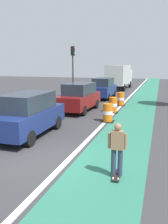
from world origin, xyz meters
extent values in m
plane|color=#38383A|center=(0.00, 0.00, 0.00)|extent=(100.00, 100.00, 0.00)
cube|color=#2D755B|center=(2.40, 12.00, 0.00)|extent=(2.50, 80.00, 0.01)
cube|color=silver|center=(0.90, 12.00, 0.01)|extent=(0.20, 80.00, 0.01)
cube|color=black|center=(2.78, -0.60, 0.07)|extent=(0.30, 0.82, 0.02)
cylinder|color=silver|center=(2.67, -0.35, 0.06)|extent=(0.05, 0.11, 0.11)
cylinder|color=silver|center=(2.82, -0.34, 0.06)|extent=(0.05, 0.11, 0.11)
cylinder|color=silver|center=(2.73, -0.87, 0.06)|extent=(0.05, 0.11, 0.11)
cylinder|color=silver|center=(2.88, -0.85, 0.06)|extent=(0.05, 0.11, 0.11)
cylinder|color=#2D3851|center=(2.68, -0.61, 0.49)|extent=(0.15, 0.15, 0.82)
cylinder|color=#2D3851|center=(2.87, -0.59, 0.49)|extent=(0.15, 0.15, 0.82)
cube|color=#9E7051|center=(2.78, -0.60, 1.18)|extent=(0.38, 0.26, 0.56)
cylinder|color=#9E7051|center=(2.54, -0.63, 1.15)|extent=(0.09, 0.09, 0.48)
cylinder|color=#9E7051|center=(3.01, -0.58, 1.15)|extent=(0.09, 0.09, 0.48)
sphere|color=#9E7051|center=(2.78, -0.60, 1.58)|extent=(0.22, 0.22, 0.22)
cube|color=navy|center=(-2.02, 2.40, 0.79)|extent=(1.92, 4.63, 0.90)
cube|color=#232D38|center=(-2.02, 2.40, 1.64)|extent=(1.67, 2.88, 0.80)
cylinder|color=black|center=(-2.86, 3.82, 0.34)|extent=(0.29, 0.68, 0.68)
cylinder|color=black|center=(-1.22, 3.84, 0.34)|extent=(0.29, 0.68, 0.68)
cylinder|color=black|center=(-1.17, 0.99, 0.34)|extent=(0.29, 0.68, 0.68)
cube|color=maroon|center=(-1.64, 8.78, 0.79)|extent=(1.99, 4.66, 0.90)
cube|color=#232D38|center=(-1.64, 8.78, 1.64)|extent=(1.71, 2.91, 0.80)
cylinder|color=black|center=(-2.41, 10.23, 0.34)|extent=(0.30, 0.69, 0.68)
cylinder|color=black|center=(-0.77, 10.17, 0.34)|extent=(0.30, 0.69, 0.68)
cylinder|color=black|center=(-2.51, 7.38, 0.34)|extent=(0.30, 0.69, 0.68)
cylinder|color=black|center=(-0.87, 7.32, 0.34)|extent=(0.30, 0.69, 0.68)
cube|color=navy|center=(-1.53, 15.76, 0.79)|extent=(1.85, 4.60, 0.90)
cube|color=#232D38|center=(-1.53, 15.76, 1.64)|extent=(1.63, 2.86, 0.80)
cylinder|color=black|center=(-2.35, 17.19, 0.34)|extent=(0.28, 0.68, 0.68)
cylinder|color=black|center=(-0.71, 17.18, 0.34)|extent=(0.28, 0.68, 0.68)
cylinder|color=black|center=(-2.35, 14.34, 0.34)|extent=(0.28, 0.68, 0.68)
cylinder|color=black|center=(-0.71, 14.33, 0.34)|extent=(0.28, 0.68, 0.68)
cylinder|color=orange|center=(1.02, 6.21, 0.25)|extent=(0.56, 0.56, 0.42)
cylinder|color=white|center=(1.02, 6.21, 0.57)|extent=(0.57, 0.57, 0.21)
cylinder|color=orange|center=(1.02, 6.21, 0.88)|extent=(0.56, 0.56, 0.42)
cube|color=black|center=(1.02, 6.21, 0.02)|extent=(0.73, 0.73, 0.04)
cylinder|color=orange|center=(0.79, 8.99, 0.25)|extent=(0.56, 0.56, 0.42)
cylinder|color=white|center=(0.79, 8.99, 0.57)|extent=(0.57, 0.57, 0.21)
cylinder|color=orange|center=(0.79, 8.99, 0.88)|extent=(0.56, 0.56, 0.42)
cube|color=black|center=(0.79, 8.99, 0.02)|extent=(0.73, 0.73, 0.04)
cylinder|color=orange|center=(0.84, 12.00, 0.25)|extent=(0.56, 0.56, 0.42)
cylinder|color=white|center=(0.84, 12.00, 0.57)|extent=(0.57, 0.57, 0.21)
cylinder|color=orange|center=(0.84, 12.00, 0.88)|extent=(0.56, 0.56, 0.42)
cube|color=black|center=(0.84, 12.00, 0.02)|extent=(0.73, 0.73, 0.04)
cube|color=beige|center=(-1.50, 24.12, 1.98)|extent=(2.47, 5.67, 2.50)
cube|color=silver|center=(-1.38, 27.96, 1.53)|extent=(2.26, 1.97, 2.10)
cylinder|color=black|center=(-2.41, 27.80, 0.48)|extent=(0.33, 0.97, 0.96)
cylinder|color=black|center=(-0.35, 27.73, 0.48)|extent=(0.33, 0.97, 0.96)
cylinder|color=black|center=(-2.57, 22.75, 0.48)|extent=(0.33, 0.97, 0.96)
cylinder|color=black|center=(-0.51, 22.68, 0.48)|extent=(0.33, 0.97, 0.96)
cylinder|color=#2D2D2D|center=(-4.60, 15.34, 2.10)|extent=(0.14, 0.14, 4.20)
cube|color=black|center=(-4.60, 15.34, 4.65)|extent=(0.32, 0.32, 0.90)
sphere|color=red|center=(-4.43, 15.34, 4.91)|extent=(0.16, 0.16, 0.16)
sphere|color=green|center=(-4.43, 15.34, 4.39)|extent=(0.16, 0.16, 0.16)
cylinder|color=#33333D|center=(-4.45, 13.41, 0.43)|extent=(0.20, 0.20, 0.86)
cube|color=#2D4CA5|center=(-4.45, 13.41, 1.13)|extent=(0.34, 0.20, 0.54)
sphere|color=beige|center=(-4.45, 13.41, 1.51)|extent=(0.20, 0.20, 0.20)
camera|label=1|loc=(3.88, -7.21, 3.38)|focal=37.74mm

